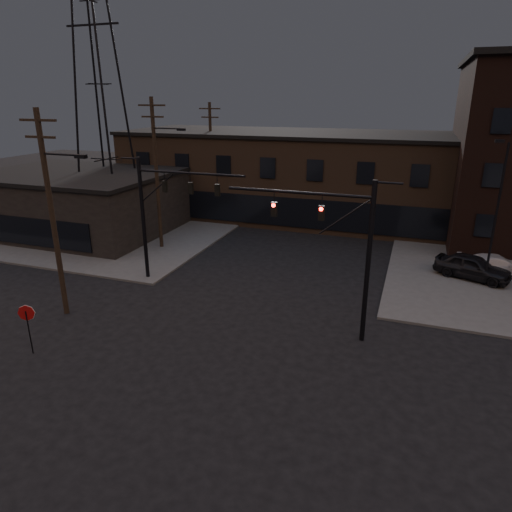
{
  "coord_description": "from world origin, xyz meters",
  "views": [
    {
      "loc": [
        8.25,
        -16.23,
        11.46
      ],
      "look_at": [
        0.63,
        5.25,
        3.5
      ],
      "focal_mm": 32.0,
      "sensor_mm": 36.0,
      "label": 1
    }
  ],
  "objects": [
    {
      "name": "utility_pole_mid",
      "position": [
        -10.44,
        14.0,
        6.13
      ],
      "size": [
        3.7,
        0.28,
        11.5
      ],
      "color": "black",
      "rests_on": "ground"
    },
    {
      "name": "car_crossing",
      "position": [
        5.5,
        25.46,
        0.76
      ],
      "size": [
        3.38,
        4.86,
        1.52
      ],
      "primitive_type": "imported",
      "rotation": [
        0.0,
        0.0,
        0.43
      ],
      "color": "black",
      "rests_on": "ground"
    },
    {
      "name": "traffic_signal_far",
      "position": [
        -6.72,
        8.0,
        5.01
      ],
      "size": [
        7.12,
        0.24,
        8.0
      ],
      "color": "black",
      "rests_on": "ground"
    },
    {
      "name": "parked_car_lot_b",
      "position": [
        13.84,
        16.01,
        0.84
      ],
      "size": [
        5.11,
        3.19,
        1.38
      ],
      "primitive_type": "imported",
      "rotation": [
        0.0,
        0.0,
        1.85
      ],
      "color": "#BCBCBF",
      "rests_on": "sidewalk_ne"
    },
    {
      "name": "sidewalk_nw",
      "position": [
        -22.0,
        22.0,
        0.07
      ],
      "size": [
        30.0,
        30.0,
        0.15
      ],
      "primitive_type": "cube",
      "color": "#474744",
      "rests_on": "ground"
    },
    {
      "name": "ground",
      "position": [
        0.0,
        0.0,
        0.0
      ],
      "size": [
        140.0,
        140.0,
        0.0
      ],
      "primitive_type": "plane",
      "color": "black",
      "rests_on": "ground"
    },
    {
      "name": "traffic_signal_near",
      "position": [
        5.36,
        4.5,
        4.93
      ],
      "size": [
        7.12,
        0.24,
        8.0
      ],
      "color": "black",
      "rests_on": "ground"
    },
    {
      "name": "parked_car_lot_a",
      "position": [
        12.29,
        14.87,
        0.95
      ],
      "size": [
        5.05,
        3.46,
        1.6
      ],
      "primitive_type": "imported",
      "rotation": [
        0.0,
        0.0,
        1.2
      ],
      "color": "black",
      "rests_on": "sidewalk_ne"
    },
    {
      "name": "lot_light_a",
      "position": [
        13.0,
        14.0,
        5.51
      ],
      "size": [
        1.5,
        0.28,
        9.14
      ],
      "color": "black",
      "rests_on": "ground"
    },
    {
      "name": "stop_sign",
      "position": [
        -8.0,
        -1.99,
        1.84
      ],
      "size": [
        0.72,
        0.33,
        2.48
      ],
      "color": "black",
      "rests_on": "ground"
    },
    {
      "name": "building_row",
      "position": [
        0.0,
        28.0,
        4.0
      ],
      "size": [
        40.0,
        12.0,
        8.0
      ],
      "primitive_type": "cube",
      "color": "#493627",
      "rests_on": "ground"
    },
    {
      "name": "utility_pole_far",
      "position": [
        -11.5,
        26.0,
        5.78
      ],
      "size": [
        2.2,
        0.28,
        11.0
      ],
      "color": "black",
      "rests_on": "ground"
    },
    {
      "name": "transmission_tower",
      "position": [
        -18.0,
        18.0,
        12.5
      ],
      "size": [
        7.0,
        7.0,
        25.0
      ],
      "primitive_type": null,
      "color": "black",
      "rests_on": "ground"
    },
    {
      "name": "utility_pole_near",
      "position": [
        -9.43,
        2.0,
        5.87
      ],
      "size": [
        3.7,
        0.28,
        11.0
      ],
      "color": "black",
      "rests_on": "ground"
    },
    {
      "name": "building_left",
      "position": [
        -20.0,
        16.0,
        2.5
      ],
      "size": [
        16.0,
        12.0,
        5.0
      ],
      "primitive_type": "cube",
      "color": "black",
      "rests_on": "ground"
    }
  ]
}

